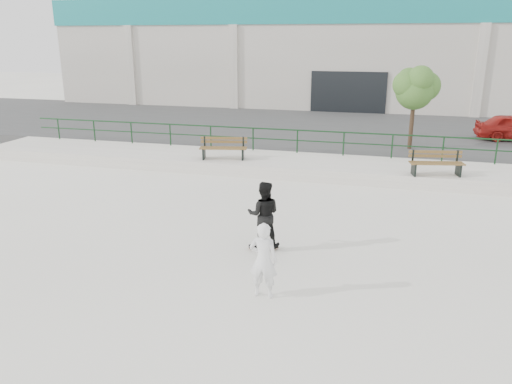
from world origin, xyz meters
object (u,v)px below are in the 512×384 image
(bench_right, at_px, (436,163))
(skateboard, at_px, (264,247))
(standing_skater, at_px, (264,214))
(tree, at_px, (416,86))
(seated_skater, at_px, (263,260))
(bench_left, at_px, (223,148))

(bench_right, bearing_deg, skateboard, -135.69)
(bench_right, relative_size, skateboard, 2.49)
(standing_skater, bearing_deg, bench_right, -134.47)
(bench_right, height_order, tree, tree)
(tree, xyz_separation_m, skateboard, (-3.95, -11.63, -3.20))
(tree, bearing_deg, skateboard, -108.75)
(bench_right, height_order, seated_skater, seated_skater)
(tree, bearing_deg, seated_skater, -103.39)
(skateboard, bearing_deg, bench_left, 99.34)
(bench_right, bearing_deg, tree, 87.50)
(standing_skater, bearing_deg, seated_skater, 93.26)
(bench_left, relative_size, tree, 0.55)
(bench_left, height_order, skateboard, bench_left)
(seated_skater, bearing_deg, bench_right, -113.49)
(tree, xyz_separation_m, seated_skater, (-3.34, -14.05, -2.44))
(skateboard, bearing_deg, standing_skater, 87.65)
(bench_left, bearing_deg, skateboard, -76.27)
(bench_right, relative_size, standing_skater, 1.14)
(bench_left, relative_size, bench_right, 1.01)
(tree, relative_size, standing_skater, 2.11)
(tree, relative_size, seated_skater, 2.21)
(bench_right, distance_m, standing_skater, 8.50)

